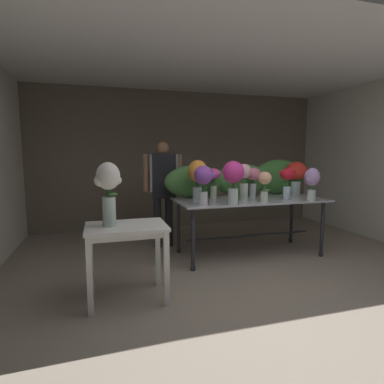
{
  "coord_description": "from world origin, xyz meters",
  "views": [
    {
      "loc": [
        -1.56,
        -2.17,
        1.44
      ],
      "look_at": [
        -0.54,
        1.26,
        0.99
      ],
      "focal_mm": 29.04,
      "sensor_mm": 36.0,
      "label": 1
    }
  ],
  "objects_px": {
    "side_table_white": "(126,236)",
    "vase_crimson_tulips": "(287,180)",
    "vase_fuchsia_roses": "(214,179)",
    "vase_rosy_ranunculus": "(253,178)",
    "vase_violet_anemones": "(204,179)",
    "vase_scarlet_carnations": "(296,174)",
    "vase_peach_hydrangea": "(265,183)",
    "florist": "(163,182)",
    "display_table_glass": "(250,207)",
    "vase_blush_freesia": "(244,179)",
    "vase_magenta_snapdragons": "(233,177)",
    "vase_sunset_peonies": "(198,175)",
    "vase_white_roses_tall": "(108,188)",
    "vase_lilac_lilies": "(312,181)"
  },
  "relations": [
    {
      "from": "side_table_white",
      "to": "vase_scarlet_carnations",
      "type": "bearing_deg",
      "value": 21.81
    },
    {
      "from": "vase_violet_anemones",
      "to": "vase_scarlet_carnations",
      "type": "relative_size",
      "value": 0.96
    },
    {
      "from": "florist",
      "to": "vase_rosy_ranunculus",
      "type": "relative_size",
      "value": 3.75
    },
    {
      "from": "side_table_white",
      "to": "vase_white_roses_tall",
      "type": "bearing_deg",
      "value": -179.62
    },
    {
      "from": "vase_peach_hydrangea",
      "to": "florist",
      "type": "bearing_deg",
      "value": 138.47
    },
    {
      "from": "display_table_glass",
      "to": "vase_sunset_peonies",
      "type": "relative_size",
      "value": 3.8
    },
    {
      "from": "florist",
      "to": "vase_violet_anemones",
      "type": "xyz_separation_m",
      "value": [
        0.3,
        -1.05,
        0.12
      ]
    },
    {
      "from": "display_table_glass",
      "to": "florist",
      "type": "bearing_deg",
      "value": 146.56
    },
    {
      "from": "vase_lilac_lilies",
      "to": "vase_white_roses_tall",
      "type": "xyz_separation_m",
      "value": [
        -2.65,
        -0.53,
        0.05
      ]
    },
    {
      "from": "side_table_white",
      "to": "vase_blush_freesia",
      "type": "bearing_deg",
      "value": 25.65
    },
    {
      "from": "vase_blush_freesia",
      "to": "vase_sunset_peonies",
      "type": "distance_m",
      "value": 0.62
    },
    {
      "from": "vase_scarlet_carnations",
      "to": "vase_peach_hydrangea",
      "type": "height_order",
      "value": "vase_scarlet_carnations"
    },
    {
      "from": "display_table_glass",
      "to": "vase_crimson_tulips",
      "type": "height_order",
      "value": "vase_crimson_tulips"
    },
    {
      "from": "vase_sunset_peonies",
      "to": "vase_crimson_tulips",
      "type": "bearing_deg",
      "value": -9.33
    },
    {
      "from": "vase_lilac_lilies",
      "to": "vase_fuchsia_roses",
      "type": "distance_m",
      "value": 1.32
    },
    {
      "from": "florist",
      "to": "vase_sunset_peonies",
      "type": "bearing_deg",
      "value": -66.16
    },
    {
      "from": "display_table_glass",
      "to": "vase_magenta_snapdragons",
      "type": "height_order",
      "value": "vase_magenta_snapdragons"
    },
    {
      "from": "vase_fuchsia_roses",
      "to": "vase_peach_hydrangea",
      "type": "relative_size",
      "value": 1.07
    },
    {
      "from": "display_table_glass",
      "to": "vase_peach_hydrangea",
      "type": "bearing_deg",
      "value": -78.86
    },
    {
      "from": "vase_fuchsia_roses",
      "to": "vase_rosy_ranunculus",
      "type": "bearing_deg",
      "value": -5.58
    },
    {
      "from": "display_table_glass",
      "to": "vase_violet_anemones",
      "type": "height_order",
      "value": "vase_violet_anemones"
    },
    {
      "from": "side_table_white",
      "to": "vase_lilac_lilies",
      "type": "relative_size",
      "value": 1.73
    },
    {
      "from": "florist",
      "to": "vase_peach_hydrangea",
      "type": "height_order",
      "value": "florist"
    },
    {
      "from": "vase_rosy_ranunculus",
      "to": "vase_peach_hydrangea",
      "type": "relative_size",
      "value": 1.09
    },
    {
      "from": "vase_scarlet_carnations",
      "to": "vase_peach_hydrangea",
      "type": "bearing_deg",
      "value": -150.75
    },
    {
      "from": "vase_violet_anemones",
      "to": "vase_peach_hydrangea",
      "type": "distance_m",
      "value": 0.86
    },
    {
      "from": "vase_blush_freesia",
      "to": "vase_magenta_snapdragons",
      "type": "distance_m",
      "value": 0.34
    },
    {
      "from": "display_table_glass",
      "to": "vase_blush_freesia",
      "type": "height_order",
      "value": "vase_blush_freesia"
    },
    {
      "from": "vase_fuchsia_roses",
      "to": "vase_blush_freesia",
      "type": "bearing_deg",
      "value": -40.06
    },
    {
      "from": "vase_scarlet_carnations",
      "to": "vase_peach_hydrangea",
      "type": "xyz_separation_m",
      "value": [
        -0.77,
        -0.43,
        -0.08
      ]
    },
    {
      "from": "vase_crimson_tulips",
      "to": "vase_rosy_ranunculus",
      "type": "xyz_separation_m",
      "value": [
        -0.36,
        0.3,
        0.01
      ]
    },
    {
      "from": "vase_blush_freesia",
      "to": "vase_sunset_peonies",
      "type": "bearing_deg",
      "value": 168.65
    },
    {
      "from": "florist",
      "to": "vase_white_roses_tall",
      "type": "xyz_separation_m",
      "value": [
        -0.84,
        -1.63,
        0.11
      ]
    },
    {
      "from": "side_table_white",
      "to": "vase_magenta_snapdragons",
      "type": "bearing_deg",
      "value": 22.07
    },
    {
      "from": "vase_violet_anemones",
      "to": "vase_fuchsia_roses",
      "type": "relative_size",
      "value": 1.14
    },
    {
      "from": "vase_magenta_snapdragons",
      "to": "vase_violet_anemones",
      "type": "bearing_deg",
      "value": 175.29
    },
    {
      "from": "vase_crimson_tulips",
      "to": "vase_scarlet_carnations",
      "type": "distance_m",
      "value": 0.52
    },
    {
      "from": "display_table_glass",
      "to": "vase_scarlet_carnations",
      "type": "relative_size",
      "value": 4.08
    },
    {
      "from": "vase_crimson_tulips",
      "to": "vase_blush_freesia",
      "type": "xyz_separation_m",
      "value": [
        -0.61,
        0.08,
        0.02
      ]
    },
    {
      "from": "florist",
      "to": "vase_peach_hydrangea",
      "type": "bearing_deg",
      "value": -41.53
    },
    {
      "from": "side_table_white",
      "to": "vase_crimson_tulips",
      "type": "bearing_deg",
      "value": 17.38
    },
    {
      "from": "side_table_white",
      "to": "vase_magenta_snapdragons",
      "type": "height_order",
      "value": "vase_magenta_snapdragons"
    },
    {
      "from": "vase_fuchsia_roses",
      "to": "vase_peach_hydrangea",
      "type": "height_order",
      "value": "vase_fuchsia_roses"
    },
    {
      "from": "vase_violet_anemones",
      "to": "vase_scarlet_carnations",
      "type": "distance_m",
      "value": 1.69
    },
    {
      "from": "display_table_glass",
      "to": "vase_magenta_snapdragons",
      "type": "distance_m",
      "value": 0.71
    },
    {
      "from": "vase_white_roses_tall",
      "to": "vase_crimson_tulips",
      "type": "bearing_deg",
      "value": 16.33
    },
    {
      "from": "display_table_glass",
      "to": "vase_fuchsia_roses",
      "type": "height_order",
      "value": "vase_fuchsia_roses"
    },
    {
      "from": "vase_lilac_lilies",
      "to": "vase_sunset_peonies",
      "type": "height_order",
      "value": "vase_sunset_peonies"
    },
    {
      "from": "vase_lilac_lilies",
      "to": "vase_violet_anemones",
      "type": "bearing_deg",
      "value": 177.87
    },
    {
      "from": "vase_rosy_ranunculus",
      "to": "vase_violet_anemones",
      "type": "distance_m",
      "value": 0.97
    }
  ]
}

